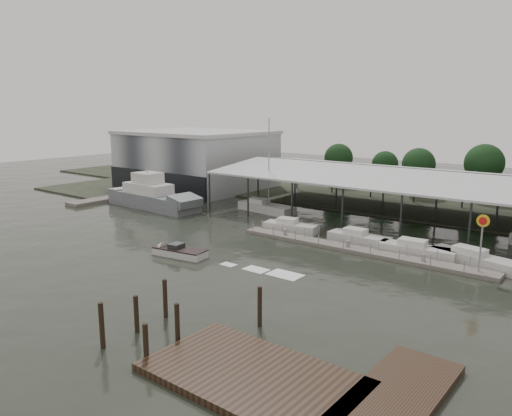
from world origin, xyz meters
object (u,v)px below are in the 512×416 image
Objects in this scene: grey_trawler at (153,197)px; speedboat_underway at (176,252)px; white_sailboat at (265,207)px; shell_fuel_sign at (482,233)px.

speedboat_underway is (20.75, -14.71, -1.19)m from grey_trawler.
speedboat_underway is at bearing -69.73° from white_sailboat.
white_sailboat is at bearing -84.64° from speedboat_underway.
shell_fuel_sign is 46.64m from grey_trawler.
white_sailboat reaches higher than shell_fuel_sign.
speedboat_underway is at bearing -154.23° from shell_fuel_sign.
shell_fuel_sign is 33.27m from white_sailboat.
grey_trawler is at bearing -44.21° from speedboat_underway.
grey_trawler is at bearing -146.28° from white_sailboat.
grey_trawler is at bearing 177.21° from shell_fuel_sign.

